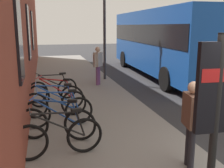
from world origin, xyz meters
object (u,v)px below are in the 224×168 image
Objects in this scene: bicycle_leaning_wall at (58,138)px; bicycle_by_door at (53,89)px; city_bus at (163,39)px; transit_info_sign at (217,101)px; street_lamp at (104,7)px; bicycle_under_window at (55,96)px; bicycle_end_of_row at (57,123)px; pedestrian_near_bus at (98,62)px; bicycle_beside_lamp at (55,103)px; bicycle_nearest_sign at (58,111)px; pedestrian_by_facade at (192,116)px.

bicycle_leaning_wall is 1.04× the size of bicycle_by_door.
city_bus reaches higher than bicycle_by_door.
transit_info_sign is 0.43× the size of street_lamp.
bicycle_end_of_row is at bearing 177.90° from bicycle_under_window.
bicycle_beside_lamp is at bearing 152.36° from pedestrian_near_bus.
bicycle_end_of_row is 1.57m from bicycle_beside_lamp.
street_lamp is (5.68, -2.49, 2.91)m from bicycle_nearest_sign.
street_lamp reaches higher than transit_info_sign.
bicycle_under_window is at bearing 17.37° from transit_info_sign.
bicycle_leaning_wall is 3.22m from bicycle_under_window.
bicycle_nearest_sign is at bearing 179.79° from bicycle_under_window.
bicycle_beside_lamp is 8.32m from city_bus.
transit_info_sign is (-6.26, -1.73, 1.21)m from bicycle_by_door.
transit_info_sign is 0.23× the size of city_bus.
bicycle_nearest_sign and bicycle_under_window have the same top height.
bicycle_nearest_sign is 1.04× the size of bicycle_by_door.
pedestrian_near_bus is at bearing 117.10° from city_bus.
bicycle_end_of_row is 2.90m from pedestrian_by_facade.
street_lamp is (6.50, -2.57, 2.91)m from bicycle_end_of_row.
bicycle_leaning_wall and bicycle_under_window have the same top height.
bicycle_leaning_wall is 0.17× the size of city_bus.
bicycle_leaning_wall and bicycle_nearest_sign have the same top height.
transit_info_sign is (-3.82, -1.70, 1.21)m from bicycle_nearest_sign.
city_bus is (8.13, -5.88, 1.41)m from bicycle_leaning_wall.
transit_info_sign is at bearing -140.76° from bicycle_leaning_wall.
city_bus reaches higher than transit_info_sign.
pedestrian_by_facade is 0.28× the size of street_lamp.
bicycle_nearest_sign is 1.05× the size of bicycle_under_window.
bicycle_beside_lamp is 1.09× the size of pedestrian_near_bus.
street_lamp reaches higher than pedestrian_near_bus.
bicycle_nearest_sign is 0.74× the size of transit_info_sign.
bicycle_beside_lamp is at bearing 176.38° from bicycle_under_window.
pedestrian_near_bus is (2.94, -1.93, 0.60)m from bicycle_under_window.
city_bus is 4.41m from pedestrian_near_bus.
bicycle_end_of_row is at bearing 141.30° from city_bus.
pedestrian_by_facade is (-5.03, -2.18, 0.57)m from bicycle_by_door.
bicycle_nearest_sign is at bearing -5.74° from bicycle_end_of_row.
bicycle_end_of_row and bicycle_by_door have the same top height.
street_lamp reaches higher than city_bus.
bicycle_leaning_wall is 1.13× the size of pedestrian_by_facade.
bicycle_beside_lamp is at bearing 152.76° from street_lamp.
city_bus is (6.51, -5.79, 1.41)m from bicycle_nearest_sign.
bicycle_leaning_wall is at bearing 178.18° from bicycle_under_window.
street_lamp reaches higher than bicycle_by_door.
transit_info_sign is 1.46m from pedestrian_by_facade.
bicycle_end_of_row is 7.57m from street_lamp.
bicycle_beside_lamp is at bearing 134.60° from city_bus.
pedestrian_near_bus is at bearing -18.25° from bicycle_leaning_wall.
bicycle_leaning_wall is 3.09m from transit_info_sign.
bicycle_end_of_row is 1.09× the size of pedestrian_by_facade.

